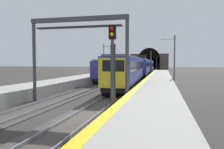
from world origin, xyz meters
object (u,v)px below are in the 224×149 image
railway_signal_near (112,66)px  railway_signal_far (156,63)px  train_adjacent_platform (131,67)px  railway_signal_mid (151,62)px  train_main_approaching (142,67)px  catenary_mast_near (174,59)px  catenary_mast_far (104,59)px  overhead_signal_gantry (78,39)px

railway_signal_near → railway_signal_far: railway_signal_near is taller
railway_signal_far → railway_signal_near: bearing=0.0°
train_adjacent_platform → railway_signal_mid: railway_signal_mid is taller
train_main_approaching → railway_signal_mid: (0.36, -1.86, 1.17)m
train_adjacent_platform → railway_signal_far: bearing=-13.0°
train_adjacent_platform → catenary_mast_near: 27.42m
catenary_mast_far → railway_signal_far: bearing=-22.0°
railway_signal_near → railway_signal_mid: railway_signal_mid is taller
railway_signal_far → railway_signal_mid: bearing=0.0°
train_adjacent_platform → railway_signal_near: 49.29m
overhead_signal_gantry → train_adjacent_platform: bearing=2.8°
railway_signal_near → railway_signal_far: (73.83, 0.00, 0.10)m
railway_signal_far → train_adjacent_platform: bearing=-13.9°
train_main_approaching → catenary_mast_near: size_ratio=7.76×
catenary_mast_near → catenary_mast_far: bearing=39.9°
railway_signal_near → catenary_mast_near: (23.58, -4.24, 0.76)m
railway_signal_near → railway_signal_mid: size_ratio=0.90×
train_adjacent_platform → catenary_mast_near: size_ratio=8.07×
overhead_signal_gantry → catenary_mast_far: 39.04m
train_adjacent_platform → catenary_mast_far: 8.48m
railway_signal_mid → catenary_mast_near: size_ratio=0.78×
overhead_signal_gantry → catenary_mast_far: (38.14, 8.28, -1.11)m
train_adjacent_platform → overhead_signal_gantry: overhead_signal_gantry is taller
train_main_approaching → overhead_signal_gantry: overhead_signal_gantry is taller
train_adjacent_platform → overhead_signal_gantry: 43.85m
catenary_mast_near → train_main_approaching: bearing=26.4°
catenary_mast_far → train_main_approaching: bearing=-125.6°
railway_signal_mid → overhead_signal_gantry: 31.35m
railway_signal_mid → catenary_mast_near: catenary_mast_near is taller
train_main_approaching → overhead_signal_gantry: bearing=-5.7°
railway_signal_far → overhead_signal_gantry: size_ratio=0.64×
railway_signal_mid → railway_signal_far: bearing=-180.0°
overhead_signal_gantry → railway_signal_mid: bearing=-7.4°
train_main_approaching → train_adjacent_platform: train_main_approaching is taller
train_main_approaching → catenary_mast_far: 12.96m
overhead_signal_gantry → catenary_mast_near: catenary_mast_near is taller
train_main_approaching → overhead_signal_gantry: 30.89m
train_main_approaching → overhead_signal_gantry: size_ratio=7.03×
overhead_signal_gantry → railway_signal_far: bearing=-3.4°
railway_signal_mid → railway_signal_far: 37.60m
railway_signal_far → catenary_mast_near: 50.43m
train_adjacent_platform → catenary_mast_far: (-5.55, 6.11, 1.94)m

